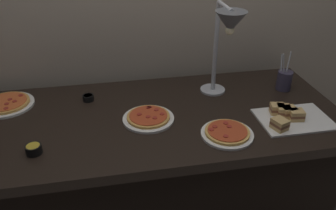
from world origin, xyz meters
The scene contains 10 objects.
back_wall centered at (0.00, 0.50, 1.20)m, with size 4.40×0.04×2.40m, color tan.
buffet_table centered at (0.00, 0.00, 0.39)m, with size 1.90×0.84×0.76m.
heat_lamp centered at (0.36, 0.05, 1.16)m, with size 0.15×0.33×0.51m.
pizza_plate_front centered at (-0.76, 0.24, 0.77)m, with size 0.28×0.28×0.03m.
pizza_plate_center centered at (-0.05, -0.04, 0.77)m, with size 0.25×0.25×0.03m.
pizza_plate_raised_stand centered at (0.29, -0.24, 0.77)m, with size 0.24×0.24×0.03m.
sandwich_platter centered at (0.63, -0.17, 0.78)m, with size 0.35×0.25×0.06m.
sauce_cup_near centered at (-0.34, 0.22, 0.78)m, with size 0.06×0.06×0.03m.
sauce_cup_far centered at (-0.56, -0.22, 0.78)m, with size 0.07×0.07×0.04m.
utensil_holder centered at (0.76, 0.15, 0.82)m, with size 0.09×0.08×0.23m.
Camera 1 is at (-0.22, -1.48, 1.67)m, focal length 36.94 mm.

